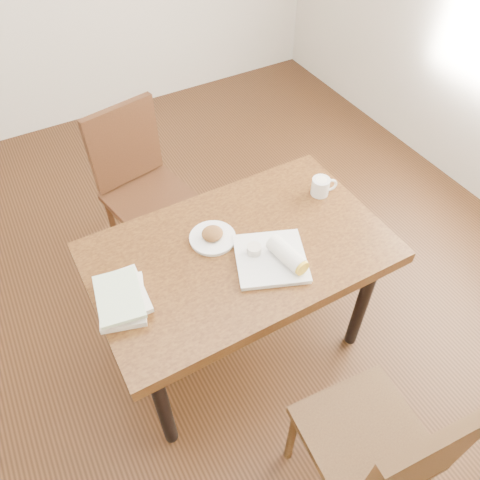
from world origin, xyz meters
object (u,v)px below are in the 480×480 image
chair_far (141,181)px  book_stack (122,298)px  table (240,261)px  chair_near (383,451)px  plate_scone (213,236)px  plate_burrito (276,257)px  coffee_mug (321,186)px

chair_far → book_stack: chair_far is taller
table → book_stack: bearing=-177.3°
chair_near → plate_scone: chair_near is taller
plate_scone → plate_burrito: bearing=-54.7°
chair_far → coffee_mug: (0.64, -0.73, 0.25)m
table → chair_far: (-0.15, 0.84, -0.12)m
chair_far → coffee_mug: chair_far is taller
plate_scone → coffee_mug: bearing=1.6°
plate_burrito → book_stack: 0.61m
table → plate_scone: size_ratio=6.31×
plate_scone → book_stack: 0.46m
coffee_mug → plate_burrito: plate_burrito is taller
chair_near → plate_burrito: size_ratio=2.63×
table → coffee_mug: (0.49, 0.11, 0.13)m
chair_near → plate_scone: 1.02m
chair_near → plate_scone: size_ratio=4.87×
chair_near → coffee_mug: 1.12m
plate_scone → table: bearing=-52.1°
chair_far → coffee_mug: size_ratio=7.87×
book_stack → plate_scone: bearing=15.6°
chair_near → chair_far: (-0.21, 1.73, 0.00)m
table → chair_near: (0.06, -0.89, -0.12)m
table → chair_near: chair_near is taller
coffee_mug → table: bearing=-166.9°
plate_scone → plate_burrito: plate_burrito is taller
chair_far → plate_burrito: bearing=-76.6°
book_stack → plate_burrito: bearing=-10.3°
chair_near → book_stack: (-0.58, 0.86, 0.23)m
coffee_mug → plate_burrito: size_ratio=0.33×
table → chair_far: 0.86m
table → chair_far: bearing=99.8°
chair_far → plate_burrito: 1.03m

